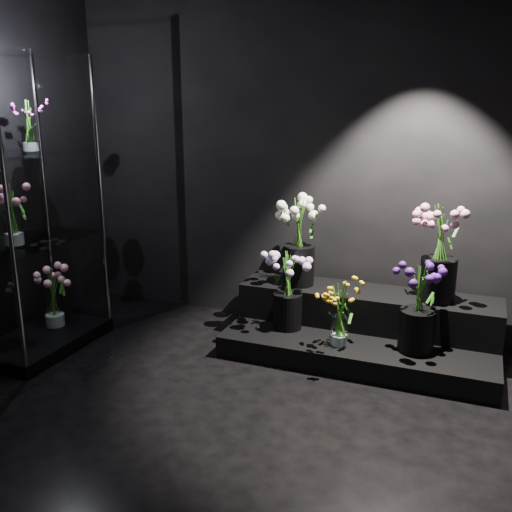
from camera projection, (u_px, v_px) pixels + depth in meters
The scene contains 12 objects.
floor at pixel (187, 442), 3.25m from camera, with size 4.00×4.00×0.00m, color black.
wall_back at pixel (298, 161), 4.67m from camera, with size 4.00×4.00×0.00m, color black.
display_riser at pixel (363, 328), 4.40m from camera, with size 2.00×0.89×0.44m.
display_case at pixel (29, 208), 4.21m from camera, with size 0.60×1.01×2.21m.
bouquet_orange_bells at pixel (340, 312), 4.06m from camera, with size 0.31×0.31×0.48m.
bouquet_lilac at pixel (288, 284), 4.35m from camera, with size 0.40×0.40×0.61m.
bouquet_purple at pixel (419, 303), 3.95m from camera, with size 0.40×0.40×0.64m.
bouquet_cream_roses at pixel (299, 236), 4.50m from camera, with size 0.43×0.43×0.69m.
bouquet_pink_roses at pixel (441, 248), 4.13m from camera, with size 0.40×0.40×0.71m.
bouquet_case_pink at pixel (11, 212), 4.09m from camera, with size 0.38×0.38×0.46m.
bouquet_case_magenta at pixel (29, 125), 4.18m from camera, with size 0.24×0.24×0.37m.
bouquet_case_base_pink at pixel (53, 295), 4.58m from camera, with size 0.42×0.42×0.49m.
Camera 1 is at (1.41, -2.51, 1.88)m, focal length 40.00 mm.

